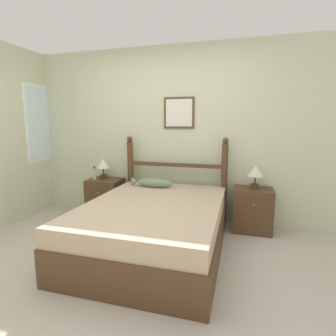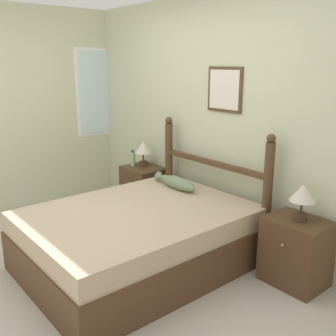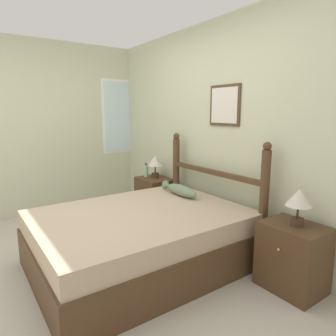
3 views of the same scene
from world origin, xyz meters
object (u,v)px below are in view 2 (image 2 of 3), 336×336
fish_pillow (176,183)px  table_lamp_right (303,195)px  bottle (133,158)px  nightstand_right (296,252)px  bed (139,238)px  nightstand_left (143,189)px  table_lamp_left (143,149)px

fish_pillow → table_lamp_right: bearing=7.9°
bottle → nightstand_right: bearing=1.3°
bed → table_lamp_right: bearing=37.9°
bed → nightstand_right: bearing=38.0°
nightstand_left → table_lamp_right: bearing=0.1°
table_lamp_left → fish_pillow: size_ratio=0.54×
table_lamp_right → bed: bearing=-142.1°
nightstand_left → bed: bearing=-38.0°
bottle → fish_pillow: 1.00m
table_lamp_left → bottle: (-0.11, -0.09, -0.13)m
nightstand_right → table_lamp_right: 0.51m
bed → nightstand_right: (1.10, 0.86, 0.02)m
bed → table_lamp_left: 1.54m
nightstand_right → bed: bearing=-142.0°
nightstand_right → table_lamp_left: size_ratio=1.85×
table_lamp_right → bottle: bearing=-178.6°
nightstand_right → table_lamp_right: size_ratio=1.85×
bed → table_lamp_left: bearing=141.8°
nightstand_left → nightstand_right: same height
table_lamp_right → nightstand_left: bearing=-179.9°
nightstand_left → table_lamp_right: (2.22, 0.00, 0.51)m
nightstand_right → fish_pillow: bearing=-172.2°
nightstand_left → fish_pillow: (0.85, -0.18, 0.33)m
table_lamp_right → bottle: size_ratio=1.53×
table_lamp_left → table_lamp_right: (2.25, -0.03, 0.00)m
nightstand_left → nightstand_right: (2.21, 0.00, 0.00)m
nightstand_left → table_lamp_left: size_ratio=1.85×
bed → bottle: 1.54m
nightstand_right → table_lamp_right: table_lamp_right is taller
nightstand_left → table_lamp_left: bearing=135.6°
bed → bottle: bottle is taller
fish_pillow → nightstand_right: bearing=7.8°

